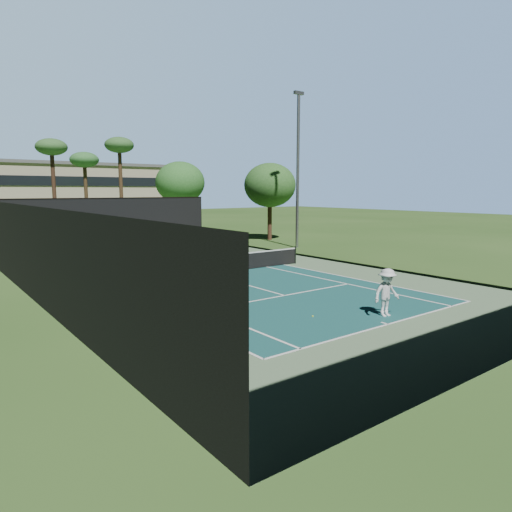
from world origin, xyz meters
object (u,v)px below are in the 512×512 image
at_px(tennis_net, 209,265).
at_px(trash_bin, 98,242).
at_px(tennis_ball_a, 313,316).
at_px(tennis_ball_b, 153,278).
at_px(tennis_ball_c, 172,268).
at_px(park_bench, 67,243).
at_px(tennis_ball_d, 77,281).
at_px(player, 387,293).

xyz_separation_m(tennis_net, trash_bin, (-0.99, 15.28, -0.08)).
height_order(tennis_net, tennis_ball_a, tennis_net).
bearing_deg(tennis_ball_a, tennis_ball_b, 98.35).
bearing_deg(tennis_net, tennis_ball_a, -98.36).
xyz_separation_m(tennis_ball_b, tennis_ball_c, (2.21, 2.09, -0.01)).
relative_size(tennis_net, park_bench, 8.60).
xyz_separation_m(tennis_ball_a, tennis_ball_d, (-4.96, 12.04, -0.00)).
bearing_deg(tennis_ball_c, tennis_ball_b, -136.58).
bearing_deg(park_bench, tennis_ball_c, -78.10).
bearing_deg(trash_bin, tennis_ball_b, -97.70).
height_order(player, trash_bin, player).
bearing_deg(tennis_ball_c, tennis_ball_d, -175.05).
relative_size(tennis_ball_b, park_bench, 0.05).
xyz_separation_m(tennis_ball_a, park_bench, (-1.97, 25.08, 0.51)).
relative_size(tennis_ball_a, park_bench, 0.04).
bearing_deg(tennis_ball_b, tennis_net, -15.67).
height_order(park_bench, trash_bin, park_bench).
distance_m(tennis_ball_a, tennis_ball_d, 13.02).
relative_size(player, tennis_ball_d, 27.35).
relative_size(tennis_ball_d, trash_bin, 0.07).
height_order(tennis_ball_a, tennis_ball_d, tennis_ball_a).
bearing_deg(tennis_net, tennis_ball_c, 104.23).
distance_m(tennis_ball_a, park_bench, 25.17).
distance_m(tennis_net, tennis_ball_b, 3.10).
height_order(player, tennis_ball_a, player).
distance_m(tennis_net, trash_bin, 15.31).
distance_m(tennis_ball_b, trash_bin, 14.59).
distance_m(tennis_ball_b, tennis_ball_d, 3.78).
height_order(tennis_ball_b, park_bench, park_bench).
distance_m(player, trash_bin, 26.49).
bearing_deg(tennis_ball_b, player, -72.47).
relative_size(tennis_net, tennis_ball_a, 193.47).
xyz_separation_m(tennis_ball_c, tennis_ball_d, (-5.63, -0.49, 0.00)).
distance_m(tennis_net, park_bench, 15.83).
xyz_separation_m(tennis_ball_d, trash_bin, (5.38, 12.85, 0.45)).
bearing_deg(tennis_ball_c, park_bench, 101.90).
bearing_deg(tennis_net, park_bench, 102.34).
xyz_separation_m(tennis_net, tennis_ball_c, (-0.74, 2.91, -0.53)).
relative_size(tennis_ball_a, tennis_ball_d, 1.02).
distance_m(tennis_net, tennis_ball_d, 6.84).
xyz_separation_m(tennis_ball_a, tennis_ball_b, (-1.53, 10.44, 0.00)).
height_order(tennis_ball_a, tennis_ball_b, tennis_ball_b).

